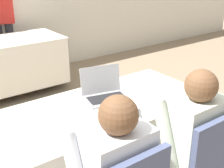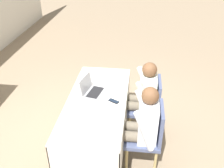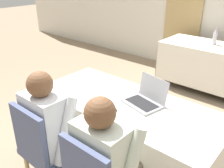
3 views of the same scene
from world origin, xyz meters
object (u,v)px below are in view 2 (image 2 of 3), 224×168
at_px(person_checkered_shirt, 141,123).
at_px(person_white_shirt, 142,95).
at_px(laptop, 92,90).
at_px(cell_phone, 114,101).
at_px(chair_near_right, 148,105).
at_px(chair_near_left, 149,134).

height_order(person_checkered_shirt, person_white_shirt, same).
distance_m(laptop, person_checkered_shirt, 0.82).
bearing_deg(cell_phone, chair_near_right, -25.90).
relative_size(chair_near_left, person_checkered_shirt, 0.78).
xyz_separation_m(chair_near_left, chair_near_right, (0.61, 0.00, 0.00)).
bearing_deg(person_white_shirt, chair_near_left, 9.59).
height_order(cell_phone, person_white_shirt, person_white_shirt).
distance_m(cell_phone, chair_near_left, 0.60).
height_order(cell_phone, chair_near_right, chair_near_right).
bearing_deg(person_checkered_shirt, chair_near_left, 90.00).
bearing_deg(chair_near_right, laptop, -78.11).
height_order(laptop, cell_phone, laptop).
distance_m(cell_phone, person_checkered_shirt, 0.47).
relative_size(laptop, chair_near_left, 0.41).
height_order(chair_near_left, person_checkered_shirt, person_checkered_shirt).
bearing_deg(person_white_shirt, person_checkered_shirt, 0.00).
bearing_deg(chair_near_right, person_white_shirt, -90.00).
bearing_deg(person_checkered_shirt, person_white_shirt, -180.00).
height_order(chair_near_left, chair_near_right, same).
bearing_deg(chair_near_right, chair_near_left, 0.00).
bearing_deg(chair_near_left, person_checkered_shirt, -90.00).
bearing_deg(cell_phone, chair_near_left, -92.76).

